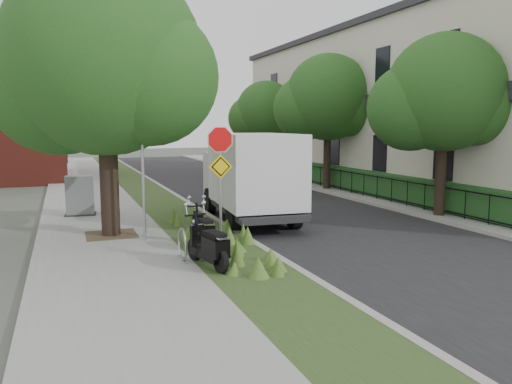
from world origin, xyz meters
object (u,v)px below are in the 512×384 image
Objects in this scene: scooter_far at (204,234)px; box_truck at (250,173)px; utility_cabinet at (80,196)px; sign_assembly at (220,161)px; scooter_near at (211,250)px.

box_truck is at bearing 53.37° from scooter_far.
utility_cabinet reaches higher than scooter_far.
box_truck is (2.02, 3.17, -0.68)m from sign_assembly.
scooter_near is 0.30× the size of box_truck.
box_truck is at bearing 61.20° from scooter_near.
box_truck is 6.06m from utility_cabinet.
scooter_near reaches higher than scooter_far.
utility_cabinet is at bearing 114.07° from scooter_far.
scooter_far is at bearing -154.05° from sign_assembly.
scooter_near is at bearing -100.24° from scooter_far.
sign_assembly reaches higher than scooter_near.
box_truck is (2.88, 5.23, 1.12)m from scooter_near.
sign_assembly is 2.01× the size of scooter_far.
scooter_far is 0.28× the size of box_truck.
sign_assembly is 2.87m from scooter_near.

